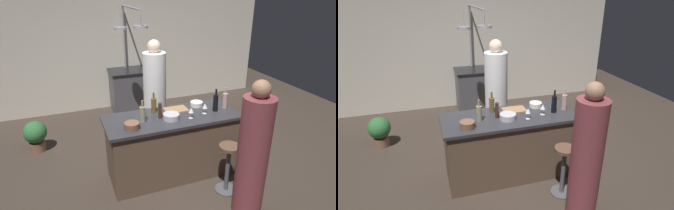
{
  "view_description": "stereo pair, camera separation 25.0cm",
  "coord_description": "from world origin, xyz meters",
  "views": [
    {
      "loc": [
        -1.27,
        -3.2,
        2.49
      ],
      "look_at": [
        0.0,
        0.15,
        1.0
      ],
      "focal_mm": 30.48,
      "sensor_mm": 36.0,
      "label": 1
    },
    {
      "loc": [
        -1.04,
        -3.28,
        2.49
      ],
      "look_at": [
        0.0,
        0.15,
        1.0
      ],
      "focal_mm": 30.48,
      "sensor_mm": 36.0,
      "label": 2
    }
  ],
  "objects": [
    {
      "name": "wine_glass_by_chef",
      "position": [
        0.21,
        -0.15,
        1.01
      ],
      "size": [
        0.07,
        0.07,
        0.15
      ],
      "color": "silver",
      "rests_on": "kitchen_island"
    },
    {
      "name": "wine_bottle_white",
      "position": [
        -0.41,
        -0.02,
        1.01
      ],
      "size": [
        0.07,
        0.07,
        0.29
      ],
      "color": "gray",
      "rests_on": "kitchen_island"
    },
    {
      "name": "wine_bottle_amber",
      "position": [
        -0.19,
        0.2,
        1.01
      ],
      "size": [
        0.07,
        0.07,
        0.29
      ],
      "color": "brown",
      "rests_on": "kitchen_island"
    },
    {
      "name": "wine_bottle_dark",
      "position": [
        0.62,
        -0.05,
        1.02
      ],
      "size": [
        0.07,
        0.07,
        0.32
      ],
      "color": "black",
      "rests_on": "kitchen_island"
    },
    {
      "name": "chef",
      "position": [
        0.08,
        0.97,
        0.81
      ],
      "size": [
        0.37,
        0.37,
        1.75
      ],
      "color": "white",
      "rests_on": "ground_plane"
    },
    {
      "name": "potted_plant",
      "position": [
        -1.83,
        1.33,
        0.3
      ],
      "size": [
        0.36,
        0.36,
        0.52
      ],
      "color": "brown",
      "rests_on": "ground_plane"
    },
    {
      "name": "mixing_bowl_steel",
      "position": [
        -0.05,
        -0.08,
        0.94
      ],
      "size": [
        0.21,
        0.21,
        0.07
      ],
      "primitive_type": "cylinder",
      "color": "#B7B7BC",
      "rests_on": "kitchen_island"
    },
    {
      "name": "kitchen_island",
      "position": [
        0.0,
        0.0,
        0.45
      ],
      "size": [
        1.8,
        0.72,
        0.9
      ],
      "color": "brown",
      "rests_on": "ground_plane"
    },
    {
      "name": "mixing_bowl_wooden",
      "position": [
        -0.59,
        -0.18,
        0.94
      ],
      "size": [
        0.18,
        0.18,
        0.08
      ],
      "primitive_type": "cylinder",
      "color": "brown",
      "rests_on": "kitchen_island"
    },
    {
      "name": "ground_plane",
      "position": [
        0.0,
        0.0,
        0.0
      ],
      "size": [
        9.0,
        9.0,
        0.0
      ],
      "primitive_type": "plane",
      "color": "#382D26"
    },
    {
      "name": "guest_right",
      "position": [
        0.57,
        -1.01,
        0.76
      ],
      "size": [
        0.35,
        0.35,
        1.64
      ],
      "color": "brown",
      "rests_on": "ground_plane"
    },
    {
      "name": "overhead_pot_rack",
      "position": [
        -0.05,
        2.08,
        1.61
      ],
      "size": [
        0.59,
        1.34,
        2.17
      ],
      "color": "gray",
      "rests_on": "ground_plane"
    },
    {
      "name": "mixing_bowl_ceramic",
      "position": [
        0.46,
        0.2,
        0.93
      ],
      "size": [
        0.18,
        0.18,
        0.06
      ],
      "primitive_type": "cylinder",
      "color": "silver",
      "rests_on": "kitchen_island"
    },
    {
      "name": "cutting_board",
      "position": [
        0.12,
        0.16,
        0.91
      ],
      "size": [
        0.32,
        0.22,
        0.02
      ],
      "primitive_type": "cube",
      "color": "#997047",
      "rests_on": "kitchen_island"
    },
    {
      "name": "wine_bottle_rose",
      "position": [
        0.8,
        -0.0,
        1.01
      ],
      "size": [
        0.07,
        0.07,
        0.3
      ],
      "color": "#B78C8E",
      "rests_on": "kitchen_island"
    },
    {
      "name": "bar_stool_right",
      "position": [
        0.52,
        -0.62,
        0.38
      ],
      "size": [
        0.28,
        0.28,
        0.68
      ],
      "color": "#4C4C51",
      "rests_on": "ground_plane"
    },
    {
      "name": "wine_glass_near_left_guest",
      "position": [
        0.44,
        -0.08,
        1.01
      ],
      "size": [
        0.07,
        0.07,
        0.15
      ],
      "color": "silver",
      "rests_on": "kitchen_island"
    },
    {
      "name": "stove_range",
      "position": [
        0.0,
        2.45,
        0.45
      ],
      "size": [
        0.8,
        0.64,
        0.89
      ],
      "color": "#47474C",
      "rests_on": "ground_plane"
    },
    {
      "name": "pepper_mill",
      "position": [
        -0.17,
        -0.0,
        1.01
      ],
      "size": [
        0.05,
        0.05,
        0.21
      ],
      "primitive_type": "cylinder",
      "color": "#382319",
      "rests_on": "kitchen_island"
    },
    {
      "name": "back_wall",
      "position": [
        0.0,
        2.85,
        1.3
      ],
      "size": [
        6.4,
        0.16,
        2.6
      ],
      "primitive_type": "cube",
      "color": "beige",
      "rests_on": "ground_plane"
    }
  ]
}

